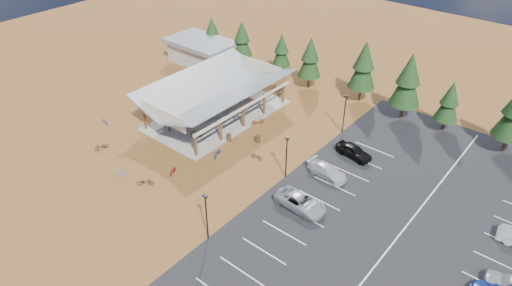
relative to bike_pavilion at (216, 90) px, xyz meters
name	(u,v)px	position (x,y,z in m)	size (l,w,h in m)	color
ground	(239,168)	(10.00, -7.00, -3.82)	(140.00, 140.00, 0.00)	brown
asphalt_lot	(406,227)	(28.50, -4.00, -3.80)	(27.00, 44.00, 0.04)	black
concrete_pad	(218,115)	(0.00, 0.00, -3.77)	(10.60, 18.60, 0.10)	gray
bike_pavilion	(216,90)	(0.00, 0.00, 0.00)	(11.65, 19.40, 4.97)	#573518
outbuilding	(202,51)	(-14.00, 11.00, -1.80)	(11.00, 7.00, 3.90)	#ADA593
lamp_post_0	(206,214)	(15.00, -17.00, -0.85)	(0.50, 0.25, 5.14)	black
lamp_post_1	(286,155)	(15.00, -5.00, -0.85)	(0.50, 0.25, 5.14)	black
lamp_post_2	(345,111)	(15.00, 7.00, -0.85)	(0.50, 0.25, 5.14)	black
trash_bin_0	(229,138)	(5.36, -3.62, -3.37)	(0.60, 0.60, 0.90)	#3F2A16
trash_bin_1	(258,139)	(8.28, -1.59, -3.37)	(0.60, 0.60, 0.90)	#3F2A16
pine_0	(212,32)	(-14.85, 14.46, 0.27)	(2.89, 2.89, 6.72)	#382314
pine_1	(242,39)	(-8.12, 14.36, 0.78)	(3.24, 3.24, 7.54)	#382314
pine_2	(282,50)	(-1.25, 15.66, 0.25)	(2.87, 2.87, 6.68)	#382314
pine_3	(310,57)	(4.60, 14.71, 0.93)	(3.34, 3.34, 7.79)	#382314
pine_4	(364,65)	(12.48, 15.86, 1.56)	(3.78, 3.78, 8.81)	#382314
pine_5	(408,80)	(19.23, 14.93, 1.78)	(3.94, 3.94, 9.18)	#382314
pine_6	(450,101)	(24.58, 15.45, 0.35)	(2.94, 2.94, 6.84)	#382314
bike_0	(167,126)	(-2.41, -6.77, -3.23)	(0.66, 1.88, 0.99)	black
bike_1	(203,113)	(-1.19, -1.51, -3.22)	(0.47, 1.67, 1.00)	gray
bike_2	(214,110)	(-0.76, 0.00, -3.26)	(0.61, 1.75, 0.92)	navy
bike_3	(230,90)	(-3.10, 5.84, -3.27)	(0.43, 1.52, 0.91)	maroon
bike_4	(197,133)	(1.65, -5.50, -3.27)	(0.60, 1.71, 0.90)	black
bike_5	(218,115)	(0.71, -0.69, -3.26)	(0.44, 1.54, 0.93)	#9EA1A7
bike_6	(231,116)	(2.12, 0.39, -3.31)	(0.55, 1.58, 0.83)	#295BA0
bike_7	(251,99)	(1.08, 5.59, -3.28)	(0.42, 1.49, 0.89)	maroon
bike_8	(101,147)	(-5.00, -14.72, -3.38)	(0.58, 1.67, 0.88)	black
bike_9	(144,125)	(-4.96, -8.35, -3.35)	(0.45, 1.59, 0.96)	#A0A3A9
bike_10	(105,122)	(-9.52, -11.01, -3.42)	(0.53, 1.53, 0.80)	#1D4B8F
bike_11	(173,171)	(5.13, -12.53, -3.38)	(0.42, 1.47, 0.88)	maroon
bike_12	(145,182)	(4.36, -15.75, -3.35)	(0.63, 1.80, 0.95)	black
bike_13	(121,173)	(1.17, -16.39, -3.30)	(0.50, 1.76, 1.05)	#9B9DA3
bike_14	(217,153)	(6.61, -6.98, -3.32)	(0.66, 1.90, 1.00)	navy
bike_15	(257,121)	(5.60, 1.55, -3.29)	(0.50, 1.77, 1.07)	maroon
bike_16	(257,157)	(10.51, -4.50, -3.42)	(0.54, 1.54, 0.81)	black
car_2	(301,202)	(19.18, -8.17, -3.03)	(2.50, 5.42, 1.50)	#94969A
car_3	(327,171)	(18.41, -2.01, -3.11)	(1.89, 4.65, 1.35)	#B9B9B9
car_4	(354,151)	(18.80, 3.09, -3.03)	(1.78, 4.41, 1.50)	black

